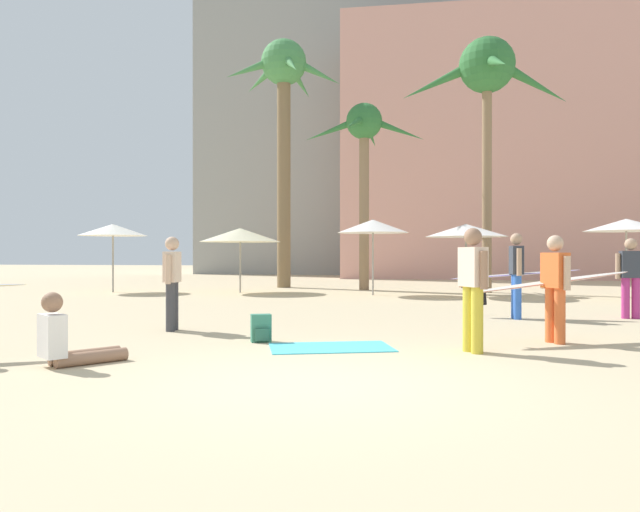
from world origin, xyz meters
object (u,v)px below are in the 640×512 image
(palm_tree_right, at_px, (284,93))
(person_far_right, at_px, (631,275))
(cafe_umbrella_4, at_px, (373,226))
(person_near_left, at_px, (473,284))
(person_mid_center, at_px, (553,283))
(cafe_umbrella_0, at_px, (240,235))
(person_near_right, at_px, (515,273))
(cafe_umbrella_2, at_px, (626,225))
(person_mid_left, at_px, (68,340))
(palm_tree_left, at_px, (487,78))
(palm_tree_far_left, at_px, (364,141))
(beach_towel, at_px, (331,347))
(person_far_left, at_px, (172,279))
(cafe_umbrella_3, at_px, (466,230))
(cafe_umbrella_1, at_px, (113,230))
(backpack, at_px, (261,329))

(palm_tree_right, height_order, person_far_right, palm_tree_right)
(cafe_umbrella_4, distance_m, person_near_left, 11.33)
(person_mid_center, bearing_deg, person_near_left, -165.32)
(cafe_umbrella_0, xyz_separation_m, person_near_right, (7.96, -7.02, -1.03))
(cafe_umbrella_2, bearing_deg, cafe_umbrella_4, 175.74)
(cafe_umbrella_4, bearing_deg, person_mid_left, -102.26)
(person_near_right, bearing_deg, palm_tree_right, 121.23)
(palm_tree_left, relative_size, person_mid_center, 3.06)
(palm_tree_right, bearing_deg, cafe_umbrella_4, -45.44)
(palm_tree_far_left, xyz_separation_m, beach_towel, (0.64, -13.62, -5.50))
(person_mid_center, relative_size, person_far_left, 1.76)
(person_far_left, bearing_deg, person_mid_left, -95.63)
(palm_tree_left, bearing_deg, person_near_right, -92.92)
(person_mid_left, bearing_deg, cafe_umbrella_3, 13.95)
(person_mid_left, bearing_deg, palm_tree_far_left, 30.19)
(palm_tree_far_left, relative_size, cafe_umbrella_1, 2.91)
(person_mid_center, bearing_deg, palm_tree_right, 89.98)
(person_far_right, bearing_deg, person_far_left, -70.61)
(palm_tree_right, distance_m, person_near_right, 14.31)
(palm_tree_far_left, relative_size, backpack, 16.38)
(palm_tree_left, bearing_deg, person_far_left, -120.21)
(palm_tree_far_left, bearing_deg, person_mid_left, -98.38)
(palm_tree_far_left, xyz_separation_m, palm_tree_left, (4.32, -0.73, 1.90))
(person_near_right, height_order, person_far_right, person_near_right)
(beach_towel, xyz_separation_m, backpack, (-1.12, 0.40, 0.19))
(cafe_umbrella_3, relative_size, person_far_left, 1.54)
(backpack, relative_size, person_mid_left, 0.42)
(palm_tree_right, relative_size, backpack, 23.38)
(person_mid_left, distance_m, person_near_left, 5.21)
(cafe_umbrella_4, relative_size, person_far_right, 1.48)
(cafe_umbrella_3, distance_m, backpack, 11.07)
(cafe_umbrella_2, relative_size, backpack, 5.68)
(cafe_umbrella_3, bearing_deg, cafe_umbrella_1, 178.05)
(palm_tree_far_left, distance_m, person_mid_center, 13.91)
(person_near_right, relative_size, person_far_left, 1.62)
(cafe_umbrella_0, height_order, cafe_umbrella_2, cafe_umbrella_2)
(palm_tree_far_left, distance_m, person_far_left, 13.22)
(backpack, height_order, person_near_left, person_near_left)
(palm_tree_right, xyz_separation_m, person_near_right, (7.17, -10.38, -6.76))
(palm_tree_far_left, xyz_separation_m, cafe_umbrella_4, (0.51, -2.65, -3.28))
(backpack, bearing_deg, cafe_umbrella_3, 137.09)
(beach_towel, bearing_deg, palm_tree_far_left, 92.70)
(cafe_umbrella_2, relative_size, person_near_right, 0.90)
(palm_tree_far_left, distance_m, cafe_umbrella_4, 4.25)
(person_far_left, bearing_deg, cafe_umbrella_0, 93.03)
(palm_tree_left, relative_size, cafe_umbrella_2, 3.69)
(cafe_umbrella_4, height_order, person_near_left, cafe_umbrella_4)
(cafe_umbrella_0, distance_m, person_far_left, 10.21)
(beach_towel, xyz_separation_m, person_near_left, (1.96, -0.09, 0.92))
(cafe_umbrella_0, xyz_separation_m, person_far_right, (10.30, -6.71, -1.07))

